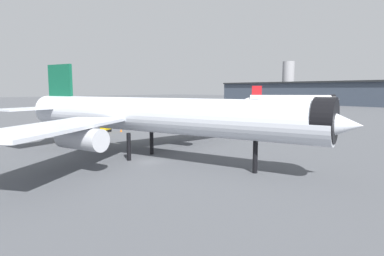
{
  "coord_description": "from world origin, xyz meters",
  "views": [
    {
      "loc": [
        38.58,
        -32.11,
        11.19
      ],
      "look_at": [
        5.93,
        3.33,
        5.46
      ],
      "focal_mm": 30.79,
      "sensor_mm": 36.0,
      "label": 1
    }
  ],
  "objects_px": {
    "baggage_tug_wing": "(106,128)",
    "traffic_cone_wingtip": "(121,130)",
    "service_truck_front": "(80,128)",
    "airliner_far_taxiway": "(291,99)",
    "airliner_near_gate": "(151,116)"
  },
  "relations": [
    {
      "from": "airliner_far_taxiway",
      "to": "service_truck_front",
      "type": "relative_size",
      "value": 7.74
    },
    {
      "from": "baggage_tug_wing",
      "to": "traffic_cone_wingtip",
      "type": "height_order",
      "value": "baggage_tug_wing"
    },
    {
      "from": "service_truck_front",
      "to": "airliner_far_taxiway",
      "type": "bearing_deg",
      "value": -174.43
    },
    {
      "from": "service_truck_front",
      "to": "baggage_tug_wing",
      "type": "distance_m",
      "value": 7.01
    },
    {
      "from": "airliner_far_taxiway",
      "to": "baggage_tug_wing",
      "type": "distance_m",
      "value": 117.14
    },
    {
      "from": "baggage_tug_wing",
      "to": "traffic_cone_wingtip",
      "type": "relative_size",
      "value": 4.81
    },
    {
      "from": "airliner_far_taxiway",
      "to": "service_truck_front",
      "type": "bearing_deg",
      "value": -122.42
    },
    {
      "from": "baggage_tug_wing",
      "to": "traffic_cone_wingtip",
      "type": "xyz_separation_m",
      "value": [
        2.39,
        3.04,
        -0.6
      ]
    },
    {
      "from": "airliner_near_gate",
      "to": "airliner_far_taxiway",
      "type": "xyz_separation_m",
      "value": [
        -39.75,
        130.29,
        -1.31
      ]
    },
    {
      "from": "service_truck_front",
      "to": "traffic_cone_wingtip",
      "type": "relative_size",
      "value": 7.57
    },
    {
      "from": "service_truck_front",
      "to": "baggage_tug_wing",
      "type": "relative_size",
      "value": 1.57
    },
    {
      "from": "airliner_far_taxiway",
      "to": "airliner_near_gate",
      "type": "bearing_deg",
      "value": -107.82
    },
    {
      "from": "airliner_far_taxiway",
      "to": "baggage_tug_wing",
      "type": "xyz_separation_m",
      "value": [
        5.79,
        -116.9,
        -4.69
      ]
    },
    {
      "from": "airliner_near_gate",
      "to": "service_truck_front",
      "type": "height_order",
      "value": "airliner_near_gate"
    },
    {
      "from": "baggage_tug_wing",
      "to": "airliner_far_taxiway",
      "type": "bearing_deg",
      "value": -27.6
    }
  ]
}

